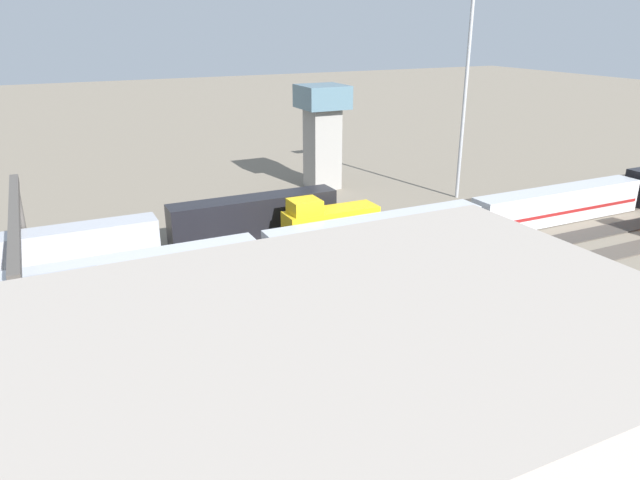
{
  "coord_description": "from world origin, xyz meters",
  "views": [
    {
      "loc": [
        19.08,
        46.16,
        21.79
      ],
      "look_at": [
        -3.55,
        -0.31,
        2.5
      ],
      "focal_mm": 33.04,
      "sensor_mm": 36.0,
      "label": 1
    }
  ],
  "objects_px": {
    "light_mast_0": "(468,60)",
    "signal_gantry": "(17,230)",
    "control_tower": "(322,129)",
    "train_on_track_2": "(238,260)",
    "train_on_track_0": "(10,255)",
    "train_on_track_1": "(329,224)"
  },
  "relations": [
    {
      "from": "train_on_track_2",
      "to": "control_tower",
      "type": "bearing_deg",
      "value": -129.3
    },
    {
      "from": "train_on_track_1",
      "to": "signal_gantry",
      "type": "bearing_deg",
      "value": 10.08
    },
    {
      "from": "train_on_track_1",
      "to": "light_mast_0",
      "type": "height_order",
      "value": "light_mast_0"
    },
    {
      "from": "control_tower",
      "to": "signal_gantry",
      "type": "bearing_deg",
      "value": 34.03
    },
    {
      "from": "train_on_track_0",
      "to": "train_on_track_2",
      "type": "bearing_deg",
      "value": 151.08
    },
    {
      "from": "signal_gantry",
      "to": "train_on_track_2",
      "type": "bearing_deg",
      "value": 180.0
    },
    {
      "from": "train_on_track_0",
      "to": "control_tower",
      "type": "relative_size",
      "value": 4.78
    },
    {
      "from": "light_mast_0",
      "to": "control_tower",
      "type": "distance_m",
      "value": 20.53
    },
    {
      "from": "signal_gantry",
      "to": "control_tower",
      "type": "height_order",
      "value": "control_tower"
    },
    {
      "from": "signal_gantry",
      "to": "control_tower",
      "type": "relative_size",
      "value": 1.8
    },
    {
      "from": "train_on_track_1",
      "to": "signal_gantry",
      "type": "xyz_separation_m",
      "value": [
        28.13,
        5.0,
        5.26
      ]
    },
    {
      "from": "light_mast_0",
      "to": "signal_gantry",
      "type": "relative_size",
      "value": 1.08
    },
    {
      "from": "train_on_track_0",
      "to": "control_tower",
      "type": "xyz_separation_m",
      "value": [
        -38.72,
        -15.19,
        5.99
      ]
    },
    {
      "from": "train_on_track_2",
      "to": "signal_gantry",
      "type": "xyz_separation_m",
      "value": [
        16.69,
        0.0,
        5.39
      ]
    },
    {
      "from": "light_mast_0",
      "to": "signal_gantry",
      "type": "bearing_deg",
      "value": 14.25
    },
    {
      "from": "train_on_track_0",
      "to": "light_mast_0",
      "type": "distance_m",
      "value": 54.65
    },
    {
      "from": "train_on_track_1",
      "to": "train_on_track_0",
      "type": "height_order",
      "value": "train_on_track_1"
    },
    {
      "from": "train_on_track_1",
      "to": "signal_gantry",
      "type": "distance_m",
      "value": 29.05
    },
    {
      "from": "signal_gantry",
      "to": "train_on_track_1",
      "type": "bearing_deg",
      "value": -169.92
    },
    {
      "from": "train_on_track_2",
      "to": "train_on_track_0",
      "type": "height_order",
      "value": "same"
    },
    {
      "from": "train_on_track_1",
      "to": "control_tower",
      "type": "relative_size",
      "value": 0.72
    },
    {
      "from": "train_on_track_1",
      "to": "train_on_track_2",
      "type": "distance_m",
      "value": 12.48
    }
  ]
}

